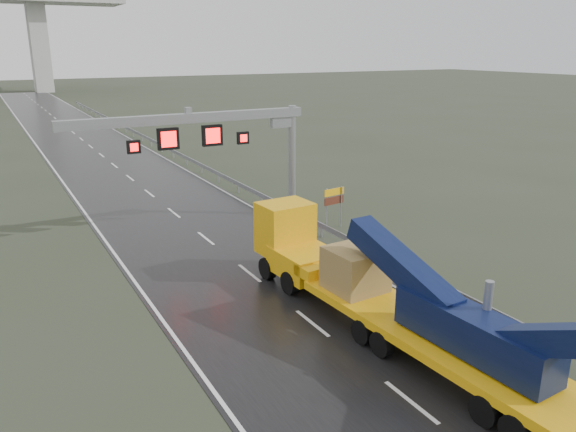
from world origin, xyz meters
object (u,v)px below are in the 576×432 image
exit_sign_pair (334,200)px  striped_barrier (311,224)px  heavy_haul_truck (374,287)px  sign_gantry (223,136)px

exit_sign_pair → striped_barrier: size_ratio=2.53×
heavy_haul_truck → striped_barrier: (3.98, 11.34, -1.18)m
sign_gantry → striped_barrier: 7.55m
heavy_haul_truck → exit_sign_pair: size_ratio=7.24×
sign_gantry → heavy_haul_truck: (-0.08, -15.31, -3.93)m
heavy_haul_truck → striped_barrier: heavy_haul_truck is taller
sign_gantry → exit_sign_pair: size_ratio=5.79×
heavy_haul_truck → exit_sign_pair: 12.75m
striped_barrier → exit_sign_pair: bearing=17.8°
sign_gantry → exit_sign_pair: (5.57, -3.88, -3.81)m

